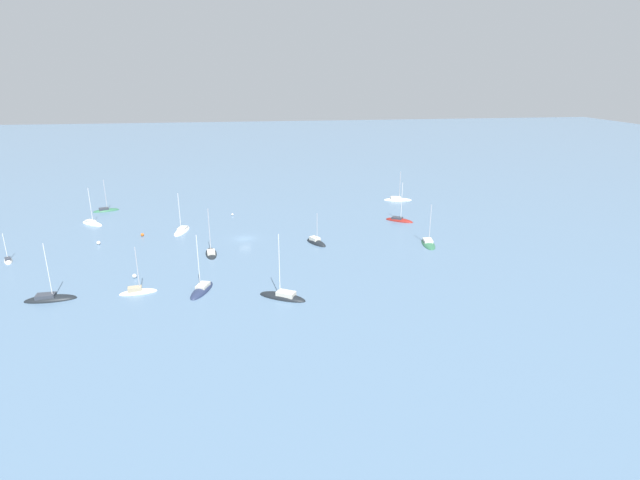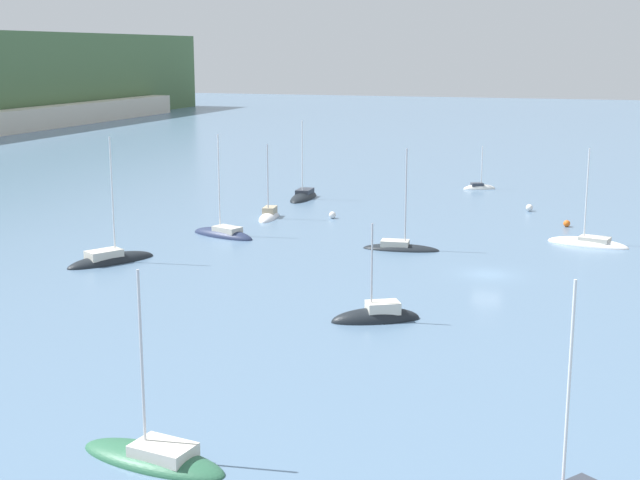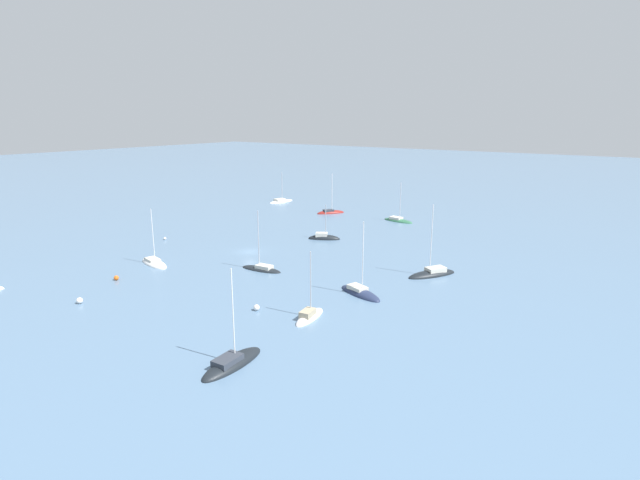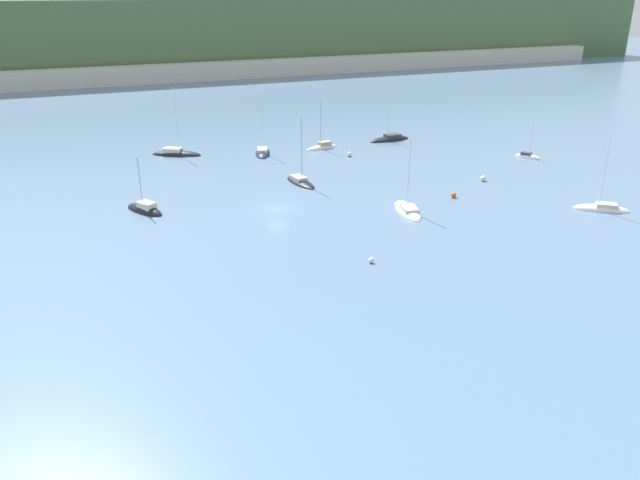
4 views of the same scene
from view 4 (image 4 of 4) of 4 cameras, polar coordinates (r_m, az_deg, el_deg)
name	(u,v)px [view 4 (image 4 of 4)]	position (r m, az deg, el deg)	size (l,w,h in m)	color
ground_plane	(276,209)	(84.45, -4.01, 2.88)	(600.00, 600.00, 0.00)	slate
hillside_ridge	(114,34)	(248.71, -18.31, 17.46)	(419.49, 81.15, 24.20)	#4C6B42
shore_town_strip	(135,75)	(205.97, -16.56, 14.26)	(356.57, 6.00, 5.45)	beige
sailboat_0	(408,211)	(83.90, 8.03, 2.64)	(4.56, 8.71, 10.63)	white
sailboat_2	(390,140)	(123.92, 6.39, 9.09)	(8.82, 3.15, 11.31)	black
sailboat_3	(528,157)	(116.10, 18.46, 7.20)	(3.39, 4.92, 6.81)	white
sailboat_6	(263,153)	(113.51, -5.27, 7.93)	(5.13, 8.58, 11.74)	#232D4C
sailboat_8	(176,154)	(114.84, -13.00, 7.63)	(9.04, 6.83, 12.65)	black
sailboat_9	(601,209)	(91.74, 24.33, 2.56)	(7.10, 6.23, 10.53)	white
sailboat_10	(301,182)	(95.52, -1.79, 5.30)	(3.24, 7.90, 10.72)	black
sailboat_11	(145,211)	(86.34, -15.72, 2.60)	(5.17, 6.97, 8.31)	black
sailboat_12	(322,148)	(116.74, 0.22, 8.44)	(6.83, 2.95, 9.49)	silver
mooring_buoy_0	(483,178)	(99.65, 14.70, 5.48)	(0.86, 0.86, 0.86)	white
mooring_buoy_1	(371,260)	(67.72, 4.70, -1.86)	(0.61, 0.61, 0.61)	white
mooring_buoy_2	(454,195)	(90.70, 12.12, 4.06)	(0.77, 0.77, 0.77)	orange
mooring_buoy_3	(349,154)	(111.07, 2.71, 7.85)	(0.83, 0.83, 0.83)	white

